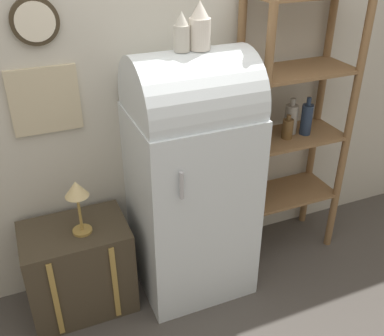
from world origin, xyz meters
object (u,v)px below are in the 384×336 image
Objects in this scene: refrigerator at (191,175)px; desk_lamp at (77,194)px; vase_left at (182,33)px; suitcase_trunk at (79,268)px; vase_center at (200,27)px.

refrigerator is 4.63× the size of desk_lamp.
desk_lamp is (-0.61, 0.02, -0.81)m from vase_left.
desk_lamp is at bearing -40.96° from suitcase_trunk.
refrigerator reaches higher than desk_lamp.
suitcase_trunk is (-0.71, 0.05, -0.52)m from refrigerator.
vase_center is (0.10, -0.00, 0.02)m from vase_left.
vase_center is at bearing -4.45° from suitcase_trunk.
vase_left reaches higher than suitcase_trunk.
suitcase_trunk is at bearing 175.55° from vase_center.
vase_left is 0.59× the size of desk_lamp.
vase_left is 0.83× the size of vase_center.
refrigerator is at bearing 168.60° from vase_center.
suitcase_trunk is 0.55m from desk_lamp.
refrigerator reaches higher than suitcase_trunk.
vase_left is (0.66, -0.06, 1.35)m from suitcase_trunk.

